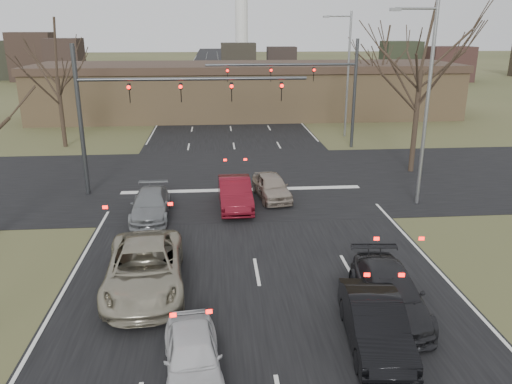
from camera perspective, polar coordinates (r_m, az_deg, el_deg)
The scene contains 18 objects.
ground at distance 16.43m, azimuth 1.00°, elevation -13.97°, with size 360.00×360.00×0.00m, color #424726.
road_main at distance 74.35m, azimuth -3.70°, elevation 11.52°, with size 14.00×300.00×0.02m, color black.
road_cross at distance 30.15m, azimuth -1.84°, elevation 1.42°, with size 200.00×14.00×0.02m, color black.
building at distance 52.29m, azimuth -0.99°, elevation 11.61°, with size 42.40×10.40×5.30m.
mast_arm_near at distance 27.33m, azimuth -12.91°, elevation 10.09°, with size 12.12×0.24×8.00m.
mast_arm_far at distance 37.78m, azimuth 7.06°, elevation 12.48°, with size 11.12×0.24×8.00m.
streetlight_right_near at distance 26.12m, azimuth 18.70°, elevation 10.37°, with size 2.34×0.25×10.00m.
streetlight_right_far at distance 42.33m, azimuth 10.27°, elevation 13.72°, with size 2.34×0.25×10.00m.
tree_right_near at distance 32.30m, azimuth 18.79°, elevation 17.63°, with size 6.90×6.90×11.50m.
tree_left_far at distance 40.53m, azimuth -22.14°, elevation 15.02°, with size 5.70×5.70×9.50m.
tree_right_far at distance 51.54m, azimuth 14.39°, elevation 15.76°, with size 5.40×5.40×9.00m.
car_silver_suv at distance 17.96m, azimuth -12.61°, elevation -8.52°, with size 2.65×5.75×1.60m, color #9F9881.
car_white_sedan at distance 13.81m, azimuth -7.26°, elevation -18.01°, with size 1.48×3.67×1.25m, color silver.
car_black_hatch at distance 15.15m, azimuth 13.46°, elevation -14.39°, with size 1.52×4.35×1.43m, color black.
car_charcoal_sedan at distance 16.85m, azimuth 14.96°, elevation -11.02°, with size 1.95×4.79×1.39m, color black.
car_grey_ahead at distance 24.62m, azimuth -11.95°, elevation -1.41°, with size 1.78×4.37×1.27m, color gray.
car_red_ahead at distance 25.38m, azimuth -2.42°, elevation -0.13°, with size 1.59×4.55×1.50m, color #5B0D17.
car_silver_ahead at distance 26.72m, azimuth 1.79°, elevation 0.66°, with size 1.58×3.93×1.34m, color #A09282.
Camera 1 is at (-1.43, -13.81, 8.78)m, focal length 35.00 mm.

